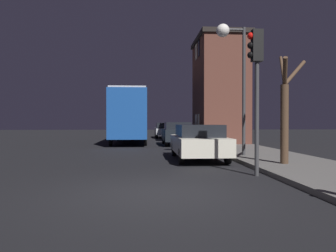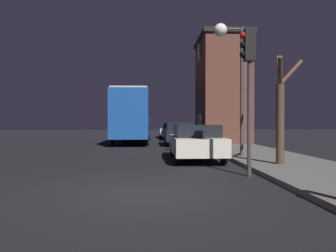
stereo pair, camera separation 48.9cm
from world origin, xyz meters
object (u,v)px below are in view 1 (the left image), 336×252
(traffic_light, at_px, (256,71))
(car_near_lane, at_px, (198,141))
(car_far_lane, at_px, (164,130))
(car_mid_lane, at_px, (177,133))
(bare_tree, at_px, (286,110))
(bus, at_px, (130,113))
(streetlamp, at_px, (231,53))

(traffic_light, xyz_separation_m, car_near_lane, (-0.96, 4.15, -2.24))
(car_far_lane, bearing_deg, car_mid_lane, -88.60)
(traffic_light, xyz_separation_m, car_far_lane, (-1.23, 22.99, -2.20))
(traffic_light, height_order, bare_tree, traffic_light)
(bare_tree, bearing_deg, traffic_light, -134.37)
(bare_tree, bearing_deg, car_mid_lane, 103.08)
(car_mid_lane, bearing_deg, bus, 141.54)
(traffic_light, distance_m, car_far_lane, 23.12)
(car_near_lane, xyz_separation_m, car_far_lane, (-0.27, 18.84, 0.03))
(streetlamp, height_order, car_mid_lane, streetlamp)
(car_far_lane, bearing_deg, bus, -111.11)
(traffic_light, distance_m, bus, 15.86)
(bare_tree, height_order, car_near_lane, bare_tree)
(streetlamp, relative_size, car_near_lane, 1.19)
(streetlamp, relative_size, car_far_lane, 1.20)
(streetlamp, relative_size, bus, 0.59)
(traffic_light, bearing_deg, bus, 105.41)
(bare_tree, relative_size, car_mid_lane, 0.89)
(traffic_light, relative_size, car_far_lane, 0.91)
(bare_tree, relative_size, car_far_lane, 0.83)
(bus, bearing_deg, car_far_lane, 68.89)
(car_mid_lane, bearing_deg, traffic_light, -85.60)
(traffic_light, relative_size, bus, 0.44)
(streetlamp, bearing_deg, car_near_lane, -170.39)
(traffic_light, relative_size, bare_tree, 1.10)
(bus, relative_size, car_near_lane, 2.02)
(bare_tree, xyz_separation_m, car_mid_lane, (-2.57, 11.08, -1.12))
(traffic_light, xyz_separation_m, bus, (-4.21, 15.27, -0.76))
(car_near_lane, bearing_deg, car_mid_lane, 90.10)
(car_mid_lane, bearing_deg, streetlamp, -80.19)
(traffic_light, height_order, car_far_lane, traffic_light)
(car_mid_lane, bearing_deg, car_far_lane, 91.40)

